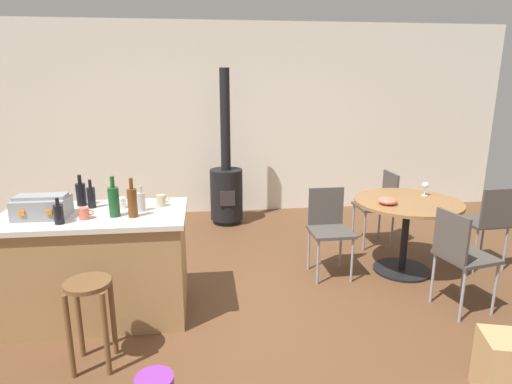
{
  "coord_description": "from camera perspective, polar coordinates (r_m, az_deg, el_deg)",
  "views": [
    {
      "loc": [
        -0.46,
        -3.2,
        1.91
      ],
      "look_at": [
        -0.02,
        0.35,
        0.97
      ],
      "focal_mm": 30.09,
      "sensor_mm": 36.0,
      "label": 1
    }
  ],
  "objects": [
    {
      "name": "wood_stove",
      "position": [
        5.82,
        -3.96,
        0.81
      ],
      "size": [
        0.44,
        0.45,
        2.06
      ],
      "color": "black",
      "rests_on": "ground_plane"
    },
    {
      "name": "ground_plane",
      "position": [
        3.76,
        1.01,
        -15.92
      ],
      "size": [
        8.8,
        8.8,
        0.0
      ],
      "primitive_type": "plane",
      "color": "brown"
    },
    {
      "name": "bottle_1",
      "position": [
        3.77,
        -21.05,
        -0.62
      ],
      "size": [
        0.07,
        0.07,
        0.24
      ],
      "color": "black",
      "rests_on": "kitchen_island"
    },
    {
      "name": "cup_1",
      "position": [
        3.69,
        -17.45,
        -1.38
      ],
      "size": [
        0.11,
        0.08,
        0.09
      ],
      "color": "white",
      "rests_on": "kitchen_island"
    },
    {
      "name": "folding_chair_right",
      "position": [
        4.34,
        9.65,
        -4.33
      ],
      "size": [
        0.41,
        0.41,
        0.87
      ],
      "color": "#47423D",
      "rests_on": "ground_plane"
    },
    {
      "name": "bottle_0",
      "position": [
        3.56,
        -15.01,
        -1.19
      ],
      "size": [
        0.07,
        0.07,
        0.21
      ],
      "color": "#B7B2AD",
      "rests_on": "kitchen_island"
    },
    {
      "name": "wine_glass",
      "position": [
        4.74,
        21.61,
        0.8
      ],
      "size": [
        0.07,
        0.07,
        0.14
      ],
      "color": "silver",
      "rests_on": "dining_table"
    },
    {
      "name": "cup_0",
      "position": [
        3.66,
        -12.48,
        -1.12
      ],
      "size": [
        0.11,
        0.08,
        0.1
      ],
      "color": "tan",
      "rests_on": "kitchen_island"
    },
    {
      "name": "toolbox",
      "position": [
        3.67,
        -26.55,
        -1.75
      ],
      "size": [
        0.39,
        0.28,
        0.18
      ],
      "color": "gray",
      "rests_on": "kitchen_island"
    },
    {
      "name": "dining_table",
      "position": [
        4.55,
        19.37,
        -3.21
      ],
      "size": [
        1.05,
        1.05,
        0.75
      ],
      "color": "black",
      "rests_on": "ground_plane"
    },
    {
      "name": "bottle_2",
      "position": [
        3.45,
        -24.75,
        -2.65
      ],
      "size": [
        0.07,
        0.07,
        0.2
      ],
      "color": "black",
      "rests_on": "kitchen_island"
    },
    {
      "name": "back_wall",
      "position": [
        6.29,
        -2.83,
        9.53
      ],
      "size": [
        8.0,
        0.1,
        2.7
      ],
      "primitive_type": "cube",
      "color": "silver",
      "rests_on": "ground_plane"
    },
    {
      "name": "folding_chair_near",
      "position": [
        3.97,
        25.55,
        -7.27
      ],
      "size": [
        0.47,
        0.47,
        0.88
      ],
      "color": "#47423D",
      "rests_on": "ground_plane"
    },
    {
      "name": "wooden_stool",
      "position": [
        3.16,
        -21.21,
        -13.97
      ],
      "size": [
        0.31,
        0.31,
        0.63
      ],
      "color": "brown",
      "rests_on": "ground_plane"
    },
    {
      "name": "bottle_5",
      "position": [
        3.46,
        -18.37,
        -1.15
      ],
      "size": [
        0.08,
        0.08,
        0.32
      ],
      "color": "#194C23",
      "rests_on": "kitchen_island"
    },
    {
      "name": "kitchen_island",
      "position": [
        3.79,
        -20.26,
        -9.04
      ],
      "size": [
        1.46,
        0.79,
        0.89
      ],
      "color": "#A37A4C",
      "rests_on": "ground_plane"
    },
    {
      "name": "bottle_3",
      "position": [
        3.41,
        -16.11,
        -1.29
      ],
      "size": [
        0.07,
        0.07,
        0.31
      ],
      "color": "#603314",
      "rests_on": "kitchen_island"
    },
    {
      "name": "serving_bowl",
      "position": [
        4.3,
        17.11,
        -1.12
      ],
      "size": [
        0.18,
        0.18,
        0.07
      ],
      "primitive_type": "ellipsoid",
      "color": "#DB6651",
      "rests_on": "dining_table"
    },
    {
      "name": "folding_chair_far",
      "position": [
        4.99,
        28.4,
        -3.27
      ],
      "size": [
        0.42,
        0.42,
        0.88
      ],
      "color": "#47423D",
      "rests_on": "ground_plane"
    },
    {
      "name": "cup_2",
      "position": [
        3.5,
        -21.87,
        -2.66
      ],
      "size": [
        0.11,
        0.08,
        0.09
      ],
      "color": "#DB6651",
      "rests_on": "kitchen_island"
    },
    {
      "name": "bottle_4",
      "position": [
        3.87,
        -22.24,
        -0.21
      ],
      "size": [
        0.08,
        0.08,
        0.26
      ],
      "color": "black",
      "rests_on": "kitchen_island"
    },
    {
      "name": "folding_chair_left",
      "position": [
        5.25,
        16.1,
        -1.32
      ],
      "size": [
        0.42,
        0.42,
        0.87
      ],
      "color": "#47423D",
      "rests_on": "ground_plane"
    }
  ]
}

